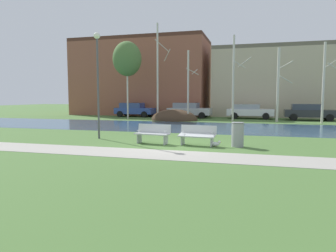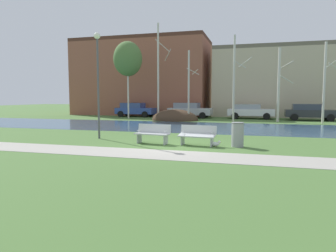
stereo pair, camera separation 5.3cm
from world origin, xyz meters
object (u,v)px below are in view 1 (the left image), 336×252
at_px(bench_left, 153,133).
at_px(parked_wagon_fourth_dark, 309,112).
at_px(parked_van_nearest_blue, 134,109).
at_px(parked_sedan_second_silver, 189,110).
at_px(seagull, 216,144).
at_px(trash_bin, 238,134).
at_px(bench_right, 197,135).
at_px(parked_hatch_third_white, 249,111).
at_px(streetlamp, 98,68).

relative_size(bench_left, parked_wagon_fourth_dark, 0.37).
bearing_deg(parked_van_nearest_blue, parked_sedan_second_silver, -0.82).
bearing_deg(seagull, bench_left, 177.11).
bearing_deg(trash_bin, parked_wagon_fourth_dark, 71.91).
bearing_deg(seagull, bench_right, 169.92).
bearing_deg(bench_left, parked_van_nearest_blue, 114.19).
distance_m(bench_right, parked_sedan_second_silver, 18.13).
bearing_deg(seagull, parked_hatch_third_white, 86.26).
height_order(trash_bin, parked_van_nearest_blue, parked_van_nearest_blue).
xyz_separation_m(seagull, parked_hatch_third_white, (1.18, 18.04, 0.62)).
xyz_separation_m(seagull, parked_wagon_fourth_dark, (6.42, 17.21, 0.65)).
height_order(streetlamp, parked_wagon_fourth_dark, streetlamp).
distance_m(bench_left, parked_hatch_third_white, 18.34).
bearing_deg(parked_sedan_second_silver, parked_van_nearest_blue, 179.18).
relative_size(seagull, parked_sedan_second_silver, 0.11).
bearing_deg(parked_hatch_third_white, parked_wagon_fourth_dark, -9.00).
height_order(bench_right, parked_wagon_fourth_dark, parked_wagon_fourth_dark).
xyz_separation_m(bench_right, parked_sedan_second_silver, (-4.02, 17.67, 0.33)).
relative_size(bench_right, parked_hatch_third_white, 0.37).
bearing_deg(parked_hatch_third_white, streetlamp, -112.86).
xyz_separation_m(bench_left, parked_van_nearest_blue, (-7.98, 17.76, 0.31)).
bearing_deg(bench_right, parked_van_nearest_blue, 119.41).
distance_m(trash_bin, seagull, 1.01).
xyz_separation_m(seagull, parked_van_nearest_blue, (-10.82, 17.90, 0.65)).
height_order(bench_right, parked_sedan_second_silver, parked_sedan_second_silver).
xyz_separation_m(parked_van_nearest_blue, parked_sedan_second_silver, (6.00, -0.09, 0.02)).
bearing_deg(bench_left, parked_wagon_fourth_dark, 61.51).
height_order(seagull, parked_hatch_third_white, parked_hatch_third_white).
bearing_deg(bench_right, parked_hatch_third_white, 83.66).
distance_m(streetlamp, parked_van_nearest_blue, 17.77).
relative_size(trash_bin, parked_wagon_fourth_dark, 0.23).
xyz_separation_m(bench_left, seagull, (2.85, -0.14, -0.34)).
distance_m(bench_right, seagull, 0.89).
relative_size(parked_sedan_second_silver, parked_hatch_third_white, 1.00).
distance_m(trash_bin, parked_hatch_third_white, 17.77).
distance_m(trash_bin, parked_wagon_fourth_dark, 17.82).
bearing_deg(parked_hatch_third_white, bench_right, -96.34).
bearing_deg(trash_bin, parked_van_nearest_blue, 123.58).
height_order(trash_bin, streetlamp, streetlamp).
relative_size(bench_right, seagull, 3.53).
relative_size(trash_bin, seagull, 2.21).
relative_size(streetlamp, parked_van_nearest_blue, 1.24).
bearing_deg(streetlamp, trash_bin, -6.27).
height_order(trash_bin, seagull, trash_bin).
distance_m(parked_sedan_second_silver, parked_hatch_third_white, 6.01).
height_order(streetlamp, parked_sedan_second_silver, streetlamp).
relative_size(seagull, parked_hatch_third_white, 0.11).
height_order(parked_van_nearest_blue, parked_hatch_third_white, parked_van_nearest_blue).
bearing_deg(parked_sedan_second_silver, bench_right, -77.20).
height_order(bench_left, parked_wagon_fourth_dark, parked_wagon_fourth_dark).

